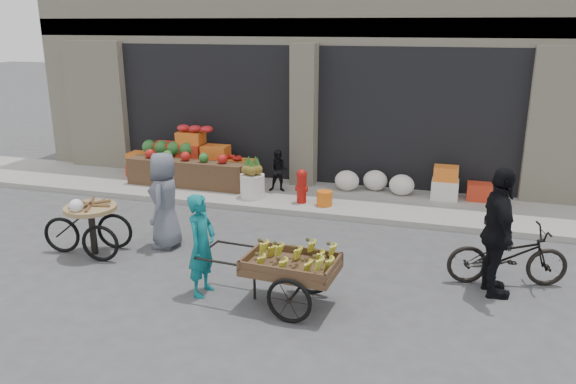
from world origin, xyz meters
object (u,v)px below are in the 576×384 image
(seated_person, at_px, (279,171))
(tricycle_cart, at_px, (91,222))
(vendor_grey, at_px, (165,200))
(pineapple_bin, at_px, (252,186))
(orange_bucket, at_px, (325,198))
(banana_cart, at_px, (288,262))
(vendor_woman, at_px, (202,245))
(fire_hydrant, at_px, (302,185))
(bicycle, at_px, (507,255))
(cyclist, at_px, (498,233))

(seated_person, distance_m, tricycle_cart, 4.44)
(vendor_grey, bearing_deg, pineapple_bin, 158.34)
(orange_bucket, xyz_separation_m, banana_cart, (0.45, -4.05, 0.36))
(vendor_woman, distance_m, vendor_grey, 1.98)
(fire_hydrant, height_order, orange_bucket, fire_hydrant)
(tricycle_cart, relative_size, bicycle, 0.85)
(orange_bucket, relative_size, tricycle_cart, 0.22)
(fire_hydrant, xyz_separation_m, vendor_grey, (-1.66, -2.67, 0.32))
(pineapple_bin, relative_size, seated_person, 0.56)
(seated_person, height_order, cyclist, cyclist)
(bicycle, bearing_deg, banana_cart, 106.21)
(fire_hydrant, xyz_separation_m, cyclist, (3.62, -2.94, 0.42))
(orange_bucket, bearing_deg, banana_cart, -83.69)
(bicycle, bearing_deg, fire_hydrant, 44.04)
(fire_hydrant, distance_m, orange_bucket, 0.55)
(orange_bucket, height_order, cyclist, cyclist)
(fire_hydrant, height_order, vendor_grey, vendor_grey)
(fire_hydrant, xyz_separation_m, vendor_woman, (-0.30, -4.10, 0.23))
(fire_hydrant, distance_m, vendor_woman, 4.12)
(pineapple_bin, relative_size, fire_hydrant, 0.73)
(fire_hydrant, relative_size, banana_cart, 0.33)
(seated_person, height_order, banana_cart, seated_person)
(vendor_woman, bearing_deg, orange_bucket, -7.54)
(orange_bucket, height_order, seated_person, seated_person)
(pineapple_bin, height_order, fire_hydrant, fire_hydrant)
(fire_hydrant, distance_m, vendor_grey, 3.16)
(seated_person, bearing_deg, pineapple_bin, -133.69)
(seated_person, height_order, tricycle_cart, seated_person)
(banana_cart, relative_size, tricycle_cart, 1.47)
(vendor_woman, xyz_separation_m, tricycle_cart, (-2.35, 0.77, -0.17))
(pineapple_bin, bearing_deg, seated_person, 56.31)
(pineapple_bin, height_order, vendor_grey, vendor_grey)
(banana_cart, distance_m, vendor_grey, 2.99)
(tricycle_cart, bearing_deg, fire_hydrant, 41.70)
(pineapple_bin, relative_size, bicycle, 0.30)
(orange_bucket, bearing_deg, tricycle_cart, -133.84)
(banana_cart, height_order, vendor_woman, vendor_woman)
(fire_hydrant, distance_m, seated_person, 0.96)
(orange_bucket, distance_m, vendor_woman, 4.16)
(vendor_woman, relative_size, tricycle_cart, 1.01)
(pineapple_bin, bearing_deg, vendor_woman, -79.16)
(banana_cart, bearing_deg, vendor_woman, -175.84)
(bicycle, height_order, cyclist, cyclist)
(vendor_grey, bearing_deg, orange_bucket, 130.45)
(orange_bucket, distance_m, seated_person, 1.42)
(orange_bucket, bearing_deg, seated_person, 149.74)
(pineapple_bin, xyz_separation_m, vendor_grey, (-0.56, -2.72, 0.45))
(seated_person, bearing_deg, banana_cart, -80.87)
(vendor_woman, relative_size, bicycle, 0.86)
(seated_person, relative_size, banana_cart, 0.43)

